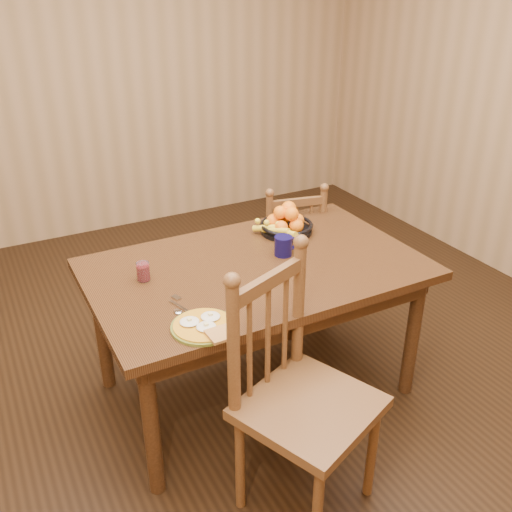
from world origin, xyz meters
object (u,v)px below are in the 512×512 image
chair_far (288,252)px  chair_near (300,398)px  dining_table (256,280)px  breakfast_plate (204,326)px  coffee_mug (284,245)px  fruit_bowl (286,223)px

chair_far → chair_near: 1.48m
dining_table → breakfast_plate: bearing=-138.7°
chair_far → coffee_mug: size_ratio=6.74×
breakfast_plate → coffee_mug: 0.75m
breakfast_plate → coffee_mug: (0.62, 0.42, 0.04)m
chair_near → breakfast_plate: chair_near is taller
chair_far → chair_near: (-0.72, -1.29, 0.09)m
dining_table → chair_far: size_ratio=1.78×
breakfast_plate → dining_table: bearing=41.3°
coffee_mug → chair_far: bearing=56.8°
dining_table → coffee_mug: size_ratio=12.00×
coffee_mug → chair_near: bearing=-115.6°
dining_table → chair_far: 0.83m
dining_table → coffee_mug: (0.18, 0.04, 0.14)m
chair_near → fruit_bowl: bearing=40.7°
chair_far → fruit_bowl: size_ratio=2.78×
fruit_bowl → chair_far: bearing=56.1°
breakfast_plate → fruit_bowl: bearing=40.5°
chair_far → breakfast_plate: chair_far is taller
chair_far → breakfast_plate: size_ratio=3.12×
coffee_mug → fruit_bowl: size_ratio=0.41×
chair_near → coffee_mug: (0.35, 0.74, 0.27)m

